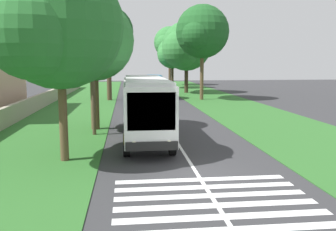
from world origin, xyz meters
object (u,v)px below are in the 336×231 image
object	(u,v)px
trailing_minibus_0	(154,81)
roadside_tree_right_3	(169,43)
roadside_tree_right_2	(171,54)
roadside_tree_left_0	(56,29)
roadside_tree_right_1	(201,33)
utility_pole	(92,65)
coach_bus	(145,104)
roadside_tree_left_1	(107,33)
trailing_car_1	(160,90)
trailing_car_0	(135,97)
roadside_tree_right_0	(185,48)
roadside_tree_left_3	(91,42)

from	to	relation	value
trailing_minibus_0	roadside_tree_right_3	bearing A→B (deg)	-17.01
roadside_tree_right_2	roadside_tree_left_0	bearing A→B (deg)	167.01
trailing_minibus_0	roadside_tree_right_3	distance (m)	15.13
roadside_tree_right_1	utility_pole	size ratio (longest dim) A/B	1.34
coach_bus	roadside_tree_right_1	size ratio (longest dim) A/B	0.96
roadside_tree_left_1	roadside_tree_right_1	distance (m)	11.46
trailing_car_1	roadside_tree_right_1	xyz separation A→B (m)	(-6.86, -4.40, 7.51)
trailing_minibus_0	roadside_tree_right_3	size ratio (longest dim) A/B	0.51
coach_bus	roadside_tree_right_3	world-z (taller)	roadside_tree_right_3
roadside_tree_right_2	utility_pole	bearing A→B (deg)	166.51
trailing_car_0	roadside_tree_right_3	bearing A→B (deg)	-13.31
trailing_car_0	roadside_tree_right_2	distance (m)	25.49
roadside_tree_left_1	roadside_tree_right_3	xyz separation A→B (m)	(28.98, -10.87, 0.23)
roadside_tree_right_1	utility_pole	xyz separation A→B (m)	(-21.54, 11.28, -3.67)
roadside_tree_left_1	roadside_tree_right_0	distance (m)	14.94
roadside_tree_right_2	roadside_tree_right_3	xyz separation A→B (m)	(8.39, -0.51, 2.28)
trailing_car_1	trailing_minibus_0	xyz separation A→B (m)	(9.54, 0.13, 0.88)
trailing_minibus_0	roadside_tree_right_1	bearing A→B (deg)	-164.55
utility_pole	trailing_car_0	bearing A→B (deg)	-9.37
trailing_car_0	roadside_tree_right_0	xyz separation A→B (m)	(13.20, -7.84, 6.15)
trailing_car_1	roadside_tree_right_0	world-z (taller)	roadside_tree_right_0
roadside_tree_left_1	roadside_tree_right_2	size ratio (longest dim) A/B	1.26
roadside_tree_left_3	roadside_tree_right_3	distance (m)	50.10
roadside_tree_left_0	roadside_tree_left_3	distance (m)	8.20
roadside_tree_left_1	roadside_tree_right_1	size ratio (longest dim) A/B	0.98
roadside_tree_right_0	trailing_minibus_0	bearing A→B (deg)	34.08
trailing_car_1	roadside_tree_left_3	xyz separation A→B (m)	(-26.39, 7.11, 5.32)
roadside_tree_left_0	trailing_car_1	bearing A→B (deg)	-12.90
roadside_tree_left_1	roadside_tree_right_1	xyz separation A→B (m)	(-0.32, -11.46, 0.02)
trailing_minibus_0	roadside_tree_left_1	xyz separation A→B (m)	(-16.07, 6.93, 6.61)
roadside_tree_right_0	utility_pole	distance (m)	33.68
roadside_tree_right_3	roadside_tree_left_3	bearing A→B (deg)	167.39
coach_bus	trailing_minibus_0	bearing A→B (deg)	-5.10
trailing_minibus_0	coach_bus	bearing A→B (deg)	174.90
coach_bus	roadside_tree_right_2	size ratio (longest dim) A/B	1.24
trailing_car_1	roadside_tree_right_1	distance (m)	11.08
roadside_tree_left_0	roadside_tree_left_3	xyz separation A→B (m)	(8.16, -0.80, -0.14)
roadside_tree_right_2	roadside_tree_right_3	size ratio (longest dim) A/B	0.77
trailing_car_0	roadside_tree_right_1	world-z (taller)	roadside_tree_right_1
roadside_tree_left_1	roadside_tree_left_3	bearing A→B (deg)	179.85
trailing_minibus_0	roadside_tree_left_0	size ratio (longest dim) A/B	0.65
roadside_tree_left_0	roadside_tree_right_0	size ratio (longest dim) A/B	0.85
roadside_tree_left_0	roadside_tree_left_1	bearing A→B (deg)	-1.75
trailing_minibus_0	trailing_car_1	bearing A→B (deg)	-179.19
trailing_car_0	utility_pole	size ratio (longest dim) A/B	0.50
utility_pole	trailing_minibus_0	bearing A→B (deg)	-10.09
roadside_tree_left_3	roadside_tree_right_1	size ratio (longest dim) A/B	0.77
roadside_tree_left_1	roadside_tree_right_0	size ratio (longest dim) A/B	1.05
trailing_car_1	roadside_tree_left_3	size ratio (longest dim) A/B	0.49
trailing_car_0	roadside_tree_left_1	bearing A→B (deg)	44.71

